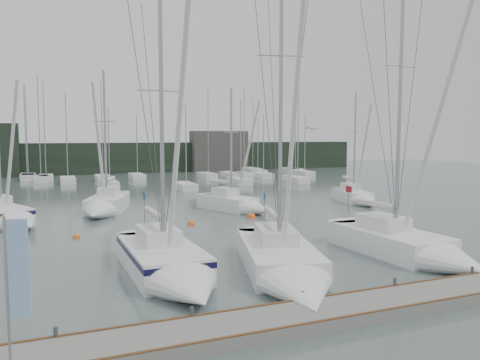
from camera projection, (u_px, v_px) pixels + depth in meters
name	position (u px, v px, depth m)	size (l,w,h in m)	color
ground	(296.00, 273.00, 20.76)	(160.00, 160.00, 0.00)	#4C5D59
dock	(367.00, 306.00, 16.14)	(24.00, 2.00, 0.40)	slate
far_treeline	(113.00, 158.00, 77.61)	(90.00, 4.00, 5.00)	black
far_building_right	(219.00, 151.00, 82.50)	(10.00, 3.00, 7.00)	#44413F
mast_forest	(161.00, 177.00, 64.28)	(53.46, 25.57, 14.73)	silver
sailboat_near_left	(172.00, 268.00, 19.41)	(3.09, 9.77, 13.53)	silver
sailboat_near_center	(288.00, 270.00, 19.40)	(5.78, 10.79, 16.25)	silver
sailboat_near_right	(418.00, 250.00, 22.68)	(3.34, 9.75, 16.15)	silver
sailboat_mid_a	(7.00, 217.00, 31.47)	(5.78, 8.47, 11.64)	silver
sailboat_mid_b	(104.00, 207.00, 36.51)	(5.00, 8.46, 12.07)	silver
sailboat_mid_c	(239.00, 205.00, 37.63)	(4.66, 7.54, 10.61)	silver
sailboat_mid_e	(358.00, 198.00, 42.19)	(3.55, 7.09, 10.73)	silver
buoy_a	(191.00, 224.00, 32.25)	(0.53, 0.53, 0.53)	#FB5C16
buoy_b	(251.00, 217.00, 35.01)	(0.65, 0.65, 0.65)	#FB5C16
buoy_c	(76.00, 237.00, 28.09)	(0.47, 0.47, 0.47)	#FB5C16
dock_banner	(14.00, 277.00, 11.50)	(0.56, 0.15, 3.73)	#919398
seagull	(313.00, 128.00, 21.68)	(0.89, 0.43, 0.18)	silver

